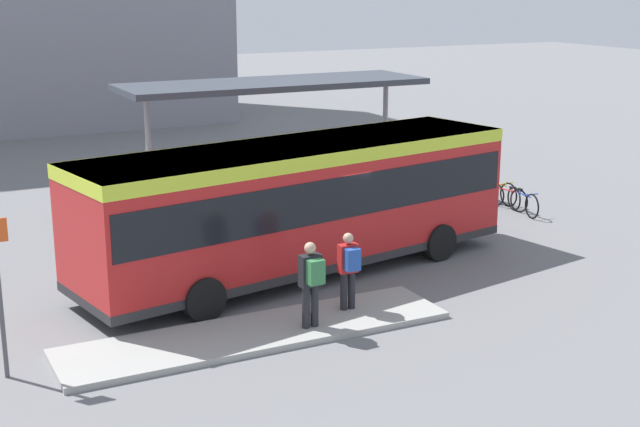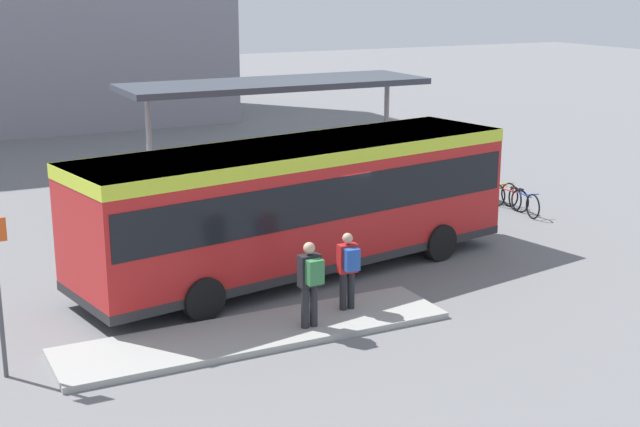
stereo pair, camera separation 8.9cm
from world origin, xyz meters
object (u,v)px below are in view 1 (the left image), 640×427
Objects in this scene: pedestrian_companion at (349,266)px; bicycle_red at (507,197)px; pedestrian_waiting at (311,279)px; city_bus at (300,198)px; bicycle_yellow at (497,191)px; bicycle_blue at (523,202)px.

bicycle_red is at bearing -54.55° from pedestrian_companion.
pedestrian_waiting is 1.22m from pedestrian_companion.
city_bus is 6.24× the size of bicycle_yellow.
pedestrian_waiting reaches higher than pedestrian_companion.
bicycle_blue reaches higher than bicycle_red.
pedestrian_waiting is at bearing -58.67° from bicycle_yellow.
bicycle_yellow reaches higher than bicycle_blue.
pedestrian_companion reaches higher than bicycle_red.
bicycle_yellow is at bearing -21.54° from bicycle_red.
city_bus reaches higher than bicycle_blue.
bicycle_red is at bearing -171.86° from bicycle_blue.
city_bus is at bearing -71.61° from bicycle_yellow.
pedestrian_waiting reaches higher than bicycle_yellow.
pedestrian_companion is at bearing -51.78° from bicycle_blue.
city_bus is 8.60m from bicycle_red.
bicycle_blue is (9.46, 5.29, -0.72)m from pedestrian_waiting.
bicycle_blue is 1.04× the size of bicycle_red.
city_bus is at bearing 100.95° from bicycle_red.
bicycle_red is at bearing -18.10° from bicycle_yellow.
pedestrian_companion is at bearing -57.61° from bicycle_yellow.
city_bus is 9.01m from bicycle_yellow.
bicycle_red is at bearing 7.47° from city_bus.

